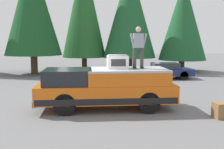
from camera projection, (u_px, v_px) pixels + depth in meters
ground_plane at (89, 108)px, 11.24m from camera, size 90.00×90.00×0.00m
pickup_truck at (106, 88)px, 11.07m from camera, size 2.01×5.54×1.65m
compressor_unit at (118, 62)px, 11.07m from camera, size 0.65×0.84×0.56m
person_on_truck_bed at (138, 46)px, 11.01m from camera, size 0.29×0.72×1.69m
parked_car_navy at (164, 71)px, 19.81m from camera, size 1.64×4.10×1.16m
wooden_crate at (222, 110)px, 9.81m from camera, size 0.56×0.56×0.56m
conifer_far_left at (183, 20)px, 24.02m from camera, size 4.21×4.21×8.18m
conifer_left at (129, 11)px, 23.98m from camera, size 4.70×4.70×9.47m
conifer_center_left at (84, 6)px, 24.70m from camera, size 4.01×4.01×10.51m
conifer_center_right at (32, 5)px, 22.04m from camera, size 4.64×4.64×9.70m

